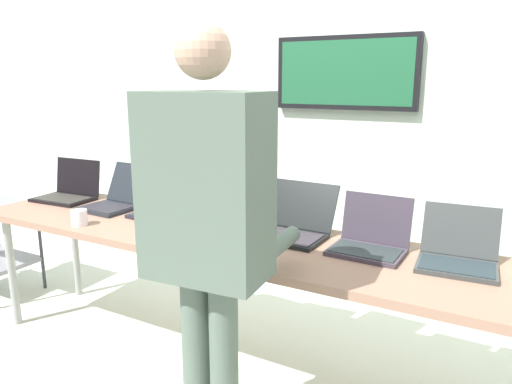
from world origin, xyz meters
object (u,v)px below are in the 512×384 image
object	(u,v)px
laptop_station_0	(69,190)
coffee_mug	(79,218)
laptop_station_2	(165,207)
workbench	(247,247)
laptop_station_6	(458,253)
laptop_station_4	(292,224)
laptop_station_1	(116,198)
laptop_station_5	(370,239)
person	(208,219)
laptop_station_3	(221,216)

from	to	relation	value
laptop_station_0	coffee_mug	bearing A→B (deg)	-35.62
laptop_station_2	workbench	bearing A→B (deg)	-10.85
laptop_station_6	laptop_station_4	bearing A→B (deg)	178.19
laptop_station_1	laptop_station_2	xyz separation A→B (m)	(0.40, -0.01, -0.00)
laptop_station_6	laptop_station_1	bearing A→B (deg)	-179.73
laptop_station_5	person	xyz separation A→B (m)	(-0.39, -0.74, 0.23)
laptop_station_0	laptop_station_5	xyz separation A→B (m)	(2.05, -0.01, -0.00)
laptop_station_3	person	xyz separation A→B (m)	(0.44, -0.75, 0.24)
laptop_station_0	person	bearing A→B (deg)	-24.53
laptop_station_5	laptop_station_6	distance (m)	0.38
person	laptop_station_6	bearing A→B (deg)	44.29
laptop_station_6	workbench	bearing A→B (deg)	-172.14
laptop_station_3	person	world-z (taller)	person
laptop_station_1	laptop_station_3	world-z (taller)	laptop_station_1
laptop_station_4	laptop_station_5	world-z (taller)	same
laptop_station_1	laptop_station_3	xyz separation A→B (m)	(0.78, 0.01, -0.01)
laptop_station_3	laptop_station_5	world-z (taller)	laptop_station_5
laptop_station_2	laptop_station_5	bearing A→B (deg)	0.20
person	laptop_station_3	bearing A→B (deg)	120.12
workbench	person	xyz separation A→B (m)	(0.20, -0.62, 0.34)
laptop_station_4	laptop_station_5	xyz separation A→B (m)	(0.42, -0.04, 0.00)
laptop_station_2	laptop_station_6	distance (m)	1.59
laptop_station_1	laptop_station_2	distance (m)	0.40
laptop_station_3	person	bearing A→B (deg)	-59.88
workbench	laptop_station_1	world-z (taller)	laptop_station_1
laptop_station_0	person	world-z (taller)	person
laptop_station_0	laptop_station_3	world-z (taller)	laptop_station_0
laptop_station_5	laptop_station_1	bearing A→B (deg)	179.93
workbench	laptop_station_3	distance (m)	0.29
workbench	laptop_station_3	size ratio (longest dim) A/B	8.42
laptop_station_4	laptop_station_6	xyz separation A→B (m)	(0.80, -0.03, -0.00)
laptop_station_0	laptop_station_1	world-z (taller)	laptop_station_0
laptop_station_2	person	bearing A→B (deg)	-42.14
laptop_station_4	coffee_mug	size ratio (longest dim) A/B	4.48
laptop_station_4	workbench	bearing A→B (deg)	-137.39
coffee_mug	laptop_station_3	bearing A→B (deg)	29.30
laptop_station_0	laptop_station_2	world-z (taller)	laptop_station_0
laptop_station_5	laptop_station_4	bearing A→B (deg)	175.02
laptop_station_2	coffee_mug	size ratio (longest dim) A/B	4.10
laptop_station_1	laptop_station_3	bearing A→B (deg)	0.50
laptop_station_0	workbench	bearing A→B (deg)	-5.18
laptop_station_4	person	size ratio (longest dim) A/B	0.22
workbench	laptop_station_3	bearing A→B (deg)	151.06
laptop_station_6	laptop_station_0	bearing A→B (deg)	-179.94
workbench	laptop_station_6	bearing A→B (deg)	7.86
laptop_station_1	coffee_mug	xyz separation A→B (m)	(0.10, -0.38, -0.02)
laptop_station_0	laptop_station_1	xyz separation A→B (m)	(0.43, -0.01, -0.00)
workbench	laptop_station_6	size ratio (longest dim) A/B	9.65
laptop_station_0	laptop_station_6	bearing A→B (deg)	0.06
workbench	laptop_station_1	size ratio (longest dim) A/B	8.60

